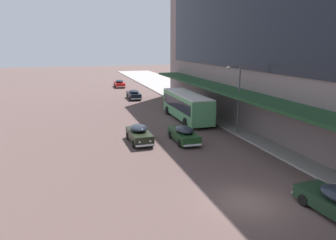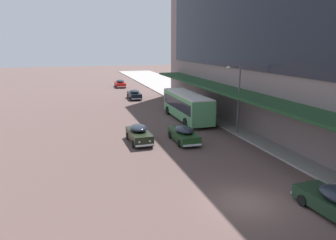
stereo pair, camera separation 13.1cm
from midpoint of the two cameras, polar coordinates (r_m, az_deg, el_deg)
ground at (r=19.12m, az=13.58°, el=-13.84°), size 240.00×240.00×0.00m
transit_bus_kerbside_front at (r=37.53m, az=3.42°, el=2.67°), size 2.87×10.41×3.06m
sedan_far_back at (r=52.44m, az=-5.82°, el=4.48°), size 1.89×4.64×1.52m
sedan_oncoming_front at (r=29.22m, az=2.85°, el=-2.45°), size 1.85×4.79×1.45m
sedan_trailing_near at (r=67.37m, az=-8.29°, el=6.32°), size 2.06×4.76×1.54m
sedan_second_mid at (r=29.11m, az=-4.95°, el=-2.44°), size 1.84×4.39×1.57m
street_lamp at (r=31.61m, az=12.06°, el=4.44°), size 1.50×0.28×6.48m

